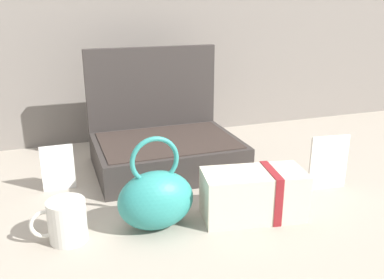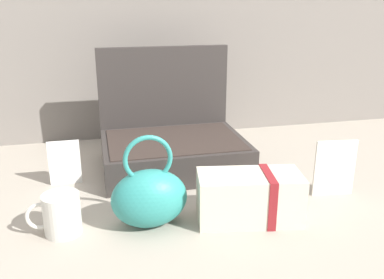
# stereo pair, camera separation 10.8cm
# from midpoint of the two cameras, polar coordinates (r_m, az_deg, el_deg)

# --- Properties ---
(ground_plane) EXTENTS (6.00, 6.00, 0.00)m
(ground_plane) POSITION_cam_midpoint_polar(r_m,az_deg,el_deg) (1.16, 2.89, -7.50)
(ground_plane) COLOR #9E9384
(open_suitcase) EXTENTS (0.44, 0.34, 0.37)m
(open_suitcase) POSITION_cam_midpoint_polar(r_m,az_deg,el_deg) (1.33, -0.47, -0.39)
(open_suitcase) COLOR #332D2B
(open_suitcase) RESTS_ON ground_plane
(teal_pouch_handbag) EXTENTS (0.18, 0.12, 0.23)m
(teal_pouch_handbag) POSITION_cam_midpoint_polar(r_m,az_deg,el_deg) (0.98, -2.73, -7.93)
(teal_pouch_handbag) COLOR teal
(teal_pouch_handbag) RESTS_ON ground_plane
(cream_toiletry_bag) EXTENTS (0.26, 0.16, 0.12)m
(cream_toiletry_bag) POSITION_cam_midpoint_polar(r_m,az_deg,el_deg) (1.03, 11.09, -7.86)
(cream_toiletry_bag) COLOR beige
(cream_toiletry_bag) RESTS_ON ground_plane
(coffee_mug) EXTENTS (0.12, 0.08, 0.10)m
(coffee_mug) POSITION_cam_midpoint_polar(r_m,az_deg,el_deg) (0.99, -14.62, -9.97)
(coffee_mug) COLOR silver
(coffee_mug) RESTS_ON ground_plane
(info_card_left) EXTENTS (0.11, 0.02, 0.16)m
(info_card_left) POSITION_cam_midpoint_polar(r_m,az_deg,el_deg) (1.21, 21.50, -3.74)
(info_card_left) COLOR silver
(info_card_left) RESTS_ON ground_plane
(poster_card_right) EXTENTS (0.09, 0.01, 0.13)m
(poster_card_right) POSITION_cam_midpoint_polar(r_m,az_deg,el_deg) (1.24, -14.76, -3.14)
(poster_card_right) COLOR white
(poster_card_right) RESTS_ON ground_plane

